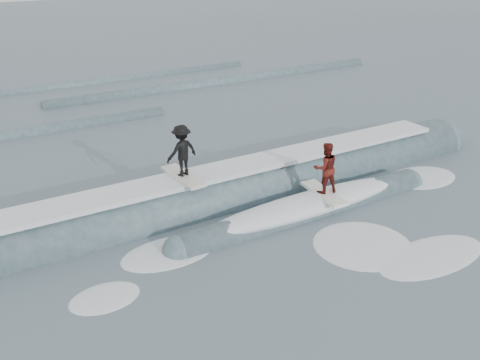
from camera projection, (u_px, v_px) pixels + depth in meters
ground at (288, 248)px, 14.98m from camera, size 160.00×160.00×0.00m
breaking_wave at (236, 200)px, 17.65m from camera, size 22.99×3.85×2.14m
surfer_black at (182, 153)px, 16.30m from camera, size 1.13×2.02×1.72m
surfer_red at (325, 171)px, 16.68m from camera, size 0.92×2.05×1.75m
whitewater at (333, 237)px, 15.54m from camera, size 14.61×5.92×0.10m
far_swells at (111, 100)px, 29.21m from camera, size 39.04×8.65×0.80m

